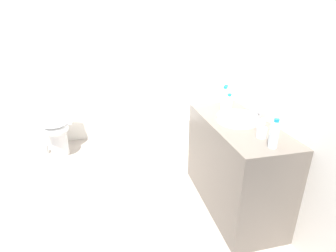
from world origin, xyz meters
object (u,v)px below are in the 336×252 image
at_px(sink_faucet, 258,117).
at_px(water_bottle_0, 229,104).
at_px(drinking_glass_2, 262,133).
at_px(water_bottle_2, 274,134).
at_px(drinking_glass_1, 273,138).
at_px(bathtub, 146,128).
at_px(toilet, 57,127).
at_px(sink_basin, 237,119).
at_px(drinking_glass_0, 261,126).
at_px(water_bottle_1, 224,99).
at_px(water_bottle_3, 225,97).
at_px(toilet_paper_roll, 44,149).

bearing_deg(sink_faucet, water_bottle_0, 122.54).
bearing_deg(sink_faucet, drinking_glass_2, -117.21).
xyz_separation_m(water_bottle_2, drinking_glass_2, (0.02, 0.17, -0.06)).
bearing_deg(drinking_glass_1, bathtub, 109.16).
bearing_deg(water_bottle_0, toilet, 146.56).
height_order(water_bottle_0, water_bottle_2, water_bottle_2).
height_order(sink_faucet, water_bottle_0, water_bottle_0).
bearing_deg(water_bottle_0, sink_basin, -98.50).
bearing_deg(drinking_glass_2, sink_basin, 95.75).
xyz_separation_m(water_bottle_0, drinking_glass_0, (0.05, -0.51, -0.04)).
height_order(sink_faucet, drinking_glass_0, drinking_glass_0).
distance_m(sink_basin, sink_faucet, 0.21).
relative_size(water_bottle_1, water_bottle_2, 1.10).
bearing_deg(water_bottle_3, drinking_glass_0, -89.21).
relative_size(drinking_glass_0, drinking_glass_2, 1.24).
relative_size(bathtub, drinking_glass_0, 15.85).
xyz_separation_m(water_bottle_1, toilet_paper_roll, (-2.06, 1.17, -0.92)).
relative_size(water_bottle_0, water_bottle_3, 0.80).
distance_m(water_bottle_1, water_bottle_3, 0.10).
height_order(sink_faucet, toilet_paper_roll, sink_faucet).
xyz_separation_m(sink_basin, drinking_glass_1, (0.06, -0.45, 0.01)).
bearing_deg(water_bottle_0, water_bottle_1, 100.28).
bearing_deg(drinking_glass_2, water_bottle_1, 90.72).
bearing_deg(water_bottle_3, water_bottle_0, -102.37).
distance_m(sink_faucet, water_bottle_1, 0.40).
distance_m(drinking_glass_1, drinking_glass_2, 0.11).
bearing_deg(bathtub, water_bottle_1, -60.97).
height_order(sink_faucet, water_bottle_2, water_bottle_2).
distance_m(sink_faucet, water_bottle_0, 0.32).
height_order(water_bottle_2, drinking_glass_0, water_bottle_2).
height_order(sink_basin, water_bottle_0, water_bottle_0).
xyz_separation_m(bathtub, toilet_paper_roll, (-1.42, 0.02, -0.19)).
bearing_deg(sink_basin, sink_faucet, 0.00).
relative_size(bathtub, drinking_glass_1, 19.03).
distance_m(water_bottle_0, water_bottle_2, 0.78).
relative_size(water_bottle_3, drinking_glass_2, 2.88).
height_order(toilet, water_bottle_1, water_bottle_1).
distance_m(toilet, sink_basin, 2.40).
bearing_deg(water_bottle_2, bathtub, 107.47).
xyz_separation_m(drinking_glass_0, toilet_paper_roll, (-2.12, 1.76, -0.86)).
bearing_deg(drinking_glass_0, drinking_glass_1, -96.50).
xyz_separation_m(water_bottle_1, water_bottle_2, (-0.01, -0.86, -0.01)).
distance_m(bathtub, sink_faucet, 1.82).
distance_m(water_bottle_1, toilet_paper_roll, 2.54).
xyz_separation_m(toilet, water_bottle_0, (1.85, -1.22, 0.58)).
relative_size(toilet, sink_basin, 2.12).
height_order(drinking_glass_0, toilet_paper_roll, drinking_glass_0).
height_order(toilet, water_bottle_3, water_bottle_3).
relative_size(sink_faucet, water_bottle_2, 0.69).
xyz_separation_m(drinking_glass_1, toilet_paper_roll, (-2.10, 1.96, -0.85)).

